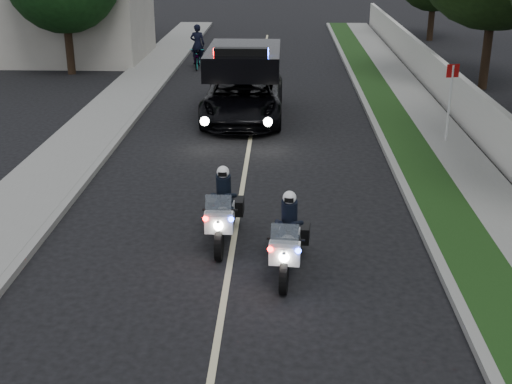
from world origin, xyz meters
TOP-DOWN VIEW (x-y plane):
  - ground at (0.00, 0.00)m, footprint 120.00×120.00m
  - curb_right at (4.10, 10.00)m, footprint 0.20×60.00m
  - grass_verge at (4.80, 10.00)m, footprint 1.20×60.00m
  - sidewalk_right at (6.10, 10.00)m, footprint 1.40×60.00m
  - property_wall at (7.10, 10.00)m, footprint 0.22×60.00m
  - curb_left at (-4.10, 10.00)m, footprint 0.20×60.00m
  - sidewalk_left at (-5.20, 10.00)m, footprint 2.00×60.00m
  - lane_marking at (0.00, 10.00)m, footprint 0.12×50.00m
  - police_moto_left at (-0.21, 4.66)m, footprint 0.71×1.95m
  - police_moto_right at (1.14, 3.36)m, footprint 0.84×1.96m
  - police_suv at (-0.35, 14.68)m, footprint 2.69×5.78m
  - bicycle at (-3.05, 23.86)m, footprint 0.72×1.90m
  - cyclist at (-3.05, 23.86)m, footprint 0.69×0.47m
  - sign_post at (6.00, 11.78)m, footprint 0.49×0.49m
  - tree_right_d at (9.30, 19.84)m, footprint 8.74×8.74m
  - tree_right_e at (9.79, 33.19)m, footprint 4.93×4.93m
  - tree_left_near at (-8.68, 22.26)m, footprint 5.18×5.18m
  - tree_left_far at (-9.84, 30.90)m, footprint 7.99×7.99m

SIDE VIEW (x-z plane):
  - ground at x=0.00m, z-range 0.00..0.00m
  - police_moto_left at x=-0.21m, z-range -0.82..0.82m
  - police_moto_right at x=1.14m, z-range -0.81..0.81m
  - police_suv at x=-0.35m, z-range -1.40..1.40m
  - bicycle at x=-3.05m, z-range -0.49..0.49m
  - cyclist at x=-3.05m, z-range -0.93..0.93m
  - sign_post at x=6.00m, z-range -1.28..1.28m
  - tree_right_d at x=9.30m, z-range -5.52..5.52m
  - tree_right_e at x=9.79m, z-range -3.90..3.90m
  - tree_left_near at x=-8.68m, z-range -4.26..4.26m
  - tree_left_far at x=-9.84m, z-range -5.34..5.34m
  - lane_marking at x=0.00m, z-range 0.00..0.01m
  - curb_right at x=4.10m, z-range 0.00..0.15m
  - curb_left at x=-4.10m, z-range 0.00..0.15m
  - grass_verge at x=4.80m, z-range 0.00..0.16m
  - sidewalk_right at x=6.10m, z-range 0.00..0.16m
  - sidewalk_left at x=-5.20m, z-range 0.00..0.16m
  - property_wall at x=7.10m, z-range 0.00..1.50m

